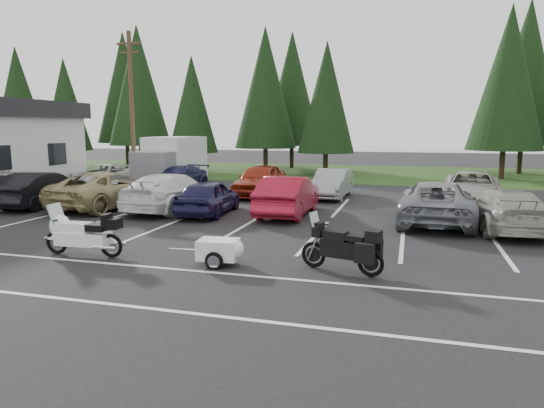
{
  "coord_description": "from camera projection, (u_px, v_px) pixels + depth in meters",
  "views": [
    {
      "loc": [
        6.04,
        -13.8,
        3.38
      ],
      "look_at": [
        2.23,
        -0.5,
        1.23
      ],
      "focal_mm": 32.0,
      "sensor_mm": 36.0,
      "label": 1
    }
  ],
  "objects": [
    {
      "name": "conifer_back_a",
      "position": [
        125.0,
        88.0,
        45.26
      ],
      "size": [
        5.28,
        5.28,
        12.3
      ],
      "color": "#332316",
      "rests_on": "ground"
    },
    {
      "name": "utility_pole",
      "position": [
        132.0,
        106.0,
        28.68
      ],
      "size": [
        1.6,
        0.26,
        9.0
      ],
      "color": "#473321",
      "rests_on": "ground"
    },
    {
      "name": "conifer_back_b",
      "position": [
        292.0,
        89.0,
        41.45
      ],
      "size": [
        4.97,
        4.97,
        11.58
      ],
      "color": "#332316",
      "rests_on": "ground"
    },
    {
      "name": "conifer_4",
      "position": [
        265.0,
        88.0,
        37.39
      ],
      "size": [
        4.8,
        4.8,
        11.17
      ],
      "color": "#332316",
      "rests_on": "ground"
    },
    {
      "name": "conifer_0",
      "position": [
        18.0,
        97.0,
        43.31
      ],
      "size": [
        4.58,
        4.58,
        10.66
      ],
      "color": "#332316",
      "rests_on": "ground"
    },
    {
      "name": "car_far_1",
      "position": [
        179.0,
        179.0,
        26.68
      ],
      "size": [
        2.03,
        4.69,
        1.34
      ],
      "primitive_type": "imported",
      "rotation": [
        0.0,
        0.0,
        -0.03
      ],
      "color": "#191B40",
      "rests_on": "ground"
    },
    {
      "name": "car_near_7",
      "position": [
        505.0,
        210.0,
        16.2
      ],
      "size": [
        2.46,
        5.07,
        1.42
      ],
      "primitive_type": "imported",
      "rotation": [
        0.0,
        0.0,
        3.24
      ],
      "color": "#9D9B90",
      "rests_on": "ground"
    },
    {
      "name": "conifer_2",
      "position": [
        138.0,
        85.0,
        40.22
      ],
      "size": [
        5.1,
        5.1,
        11.89
      ],
      "color": "#332316",
      "rests_on": "ground"
    },
    {
      "name": "adventure_motorcycle",
      "position": [
        341.0,
        243.0,
        11.48
      ],
      "size": [
        2.47,
        1.41,
        1.42
      ],
      "primitive_type": null,
      "rotation": [
        0.0,
        0.0,
        -0.27
      ],
      "color": "black",
      "rests_on": "ground"
    },
    {
      "name": "car_far_2",
      "position": [
        260.0,
        180.0,
        24.59
      ],
      "size": [
        1.91,
        4.75,
        1.62
      ],
      "primitive_type": "imported",
      "rotation": [
        0.0,
        0.0,
        0.0
      ],
      "color": "maroon",
      "rests_on": "ground"
    },
    {
      "name": "car_near_0",
      "position": [
        6.0,
        186.0,
        21.92
      ],
      "size": [
        2.28,
        4.86,
        1.61
      ],
      "primitive_type": "imported",
      "rotation": [
        0.0,
        0.0,
        3.06
      ],
      "color": "#A2A2A6",
      "rests_on": "ground"
    },
    {
      "name": "touring_motorcycle",
      "position": [
        83.0,
        230.0,
        12.94
      ],
      "size": [
        2.58,
        0.88,
        1.41
      ],
      "primitive_type": null,
      "rotation": [
        0.0,
        0.0,
        0.04
      ],
      "color": "white",
      "rests_on": "ground"
    },
    {
      "name": "lake_water",
      "position": [
        396.0,
        154.0,
        66.43
      ],
      "size": [
        70.0,
        50.0,
        0.02
      ],
      "primitive_type": "cube",
      "color": "gray",
      "rests_on": "ground"
    },
    {
      "name": "conifer_back_c",
      "position": [
        527.0,
        73.0,
        35.77
      ],
      "size": [
        5.5,
        5.5,
        12.81
      ],
      "color": "#332316",
      "rests_on": "ground"
    },
    {
      "name": "cargo_trailer",
      "position": [
        218.0,
        252.0,
        12.12
      ],
      "size": [
        1.51,
        0.94,
        0.67
      ],
      "primitive_type": null,
      "rotation": [
        0.0,
        0.0,
        0.09
      ],
      "color": "white",
      "rests_on": "ground"
    },
    {
      "name": "car_near_3",
      "position": [
        172.0,
        192.0,
        20.25
      ],
      "size": [
        2.59,
        5.52,
        1.56
      ],
      "primitive_type": "imported",
      "rotation": [
        0.0,
        0.0,
        3.06
      ],
      "color": "white",
      "rests_on": "ground"
    },
    {
      "name": "stall_markings",
      "position": [
        231.0,
        225.0,
        17.18
      ],
      "size": [
        32.0,
        16.0,
        0.01
      ],
      "primitive_type": "cube",
      "color": "silver",
      "rests_on": "ground"
    },
    {
      "name": "car_far_4",
      "position": [
        472.0,
        188.0,
        22.01
      ],
      "size": [
        2.95,
        5.49,
        1.47
      ],
      "primitive_type": "imported",
      "rotation": [
        0.0,
        0.0,
        -0.1
      ],
      "color": "#A29E95",
      "rests_on": "ground"
    },
    {
      "name": "ground",
      "position": [
        208.0,
        237.0,
        15.28
      ],
      "size": [
        120.0,
        120.0,
        0.0
      ],
      "primitive_type": "plane",
      "color": "black",
      "rests_on": "ground"
    },
    {
      "name": "car_far_0",
      "position": [
        103.0,
        176.0,
        27.9
      ],
      "size": [
        2.42,
        5.05,
        1.39
      ],
      "primitive_type": "imported",
      "rotation": [
        0.0,
        0.0,
        -0.02
      ],
      "color": "silver",
      "rests_on": "ground"
    },
    {
      "name": "conifer_5",
      "position": [
        327.0,
        97.0,
        34.93
      ],
      "size": [
        4.14,
        4.14,
        9.63
      ],
      "color": "#332316",
      "rests_on": "ground"
    },
    {
      "name": "car_near_1",
      "position": [
        42.0,
        189.0,
        21.29
      ],
      "size": [
        1.87,
        4.72,
        1.53
      ],
      "primitive_type": "imported",
      "rotation": [
        0.0,
        0.0,
        3.2
      ],
      "color": "black",
      "rests_on": "ground"
    },
    {
      "name": "car_near_2",
      "position": [
        109.0,
        189.0,
        21.03
      ],
      "size": [
        3.17,
        5.89,
        1.57
      ],
      "primitive_type": "imported",
      "rotation": [
        0.0,
        0.0,
        3.04
      ],
      "color": "#9E915B",
      "rests_on": "ground"
    },
    {
      "name": "grass_strip",
      "position": [
        330.0,
        172.0,
        38.08
      ],
      "size": [
        80.0,
        16.0,
        0.01
      ],
      "primitive_type": "cube",
      "color": "#203812",
      "rests_on": "ground"
    },
    {
      "name": "conifer_3",
      "position": [
        192.0,
        104.0,
        37.65
      ],
      "size": [
        3.87,
        3.87,
        9.02
      ],
      "color": "#332316",
      "rests_on": "ground"
    },
    {
      "name": "car_near_6",
      "position": [
        436.0,
        202.0,
        17.48
      ],
      "size": [
        2.75,
        5.57,
        1.52
      ],
      "primitive_type": "imported",
      "rotation": [
        0.0,
        0.0,
        3.1
      ],
      "color": "slate",
      "rests_on": "ground"
    },
    {
      "name": "car_near_5",
      "position": [
        288.0,
        196.0,
        19.11
      ],
      "size": [
        1.7,
        4.75,
        1.56
      ],
      "primitive_type": "imported",
      "rotation": [
        0.0,
        0.0,
        3.15
      ],
      "color": "maroon",
      "rests_on": "ground"
    },
    {
      "name": "box_truck",
      "position": [
        168.0,
        161.0,
        29.11
      ],
      "size": [
        2.4,
        5.6,
        2.9
      ],
      "primitive_type": null,
      "color": "silver",
      "rests_on": "ground"
    },
    {
      "name": "conifer_6",
      "position": [
        508.0,
        78.0,
        31.97
      ],
      "size": [
        4.93,
        4.93,
        11.48
      ],
      "color": "#332316",
      "rests_on": "ground"
    },
    {
      "name": "car_near_4",
      "position": [
        209.0,
        197.0,
        19.3
      ],
      "size": [
        1.91,
        4.2,
        1.4
      ],
      "primitive_type": "imported",
      "rotation": [
        0.0,
        0.0,
        3.2
      ],
      "color": "#19193E",
      "rests_on": "ground"
    },
    {
      "name": "car_far_3",
      "position": [
        332.0,
        184.0,
        24.0
      ],
      "size": [
        1.68,
        4.33,
        1.41
      ],
      "primitive_type": "imported",
      "rotation": [
        0.0,
        0.0,
        -0.04
      ],
      "color": "gray",
      "rests_on": "ground"
    },
    {
      "name": "conifer_1",
      "position": [
        66.0,
        105.0,
        40.58
      ],
      "size": [
        3.96,
        3.96,
        9.22
      ],
      "color": "#332316",
      "rests_on": "ground"
    }
  ]
}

